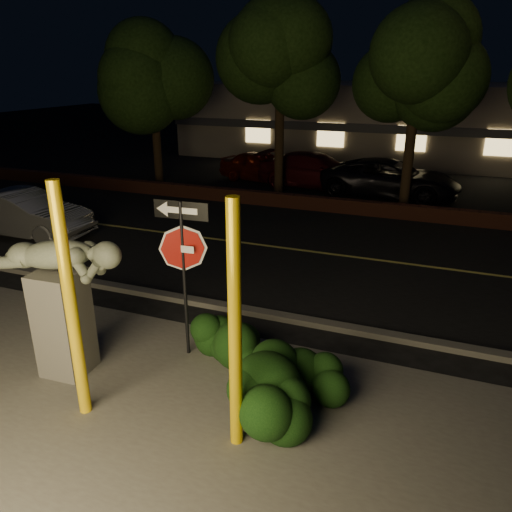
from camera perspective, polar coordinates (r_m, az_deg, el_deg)
The scene contains 22 objects.
ground at distance 16.96m, azimuth 7.09°, elevation 4.00°, with size 90.00×90.00×0.00m, color black.
patio at distance 7.84m, azimuth -14.76°, elevation -18.16°, with size 14.00×6.00×0.02m, color #4C4944.
road at distance 14.21m, azimuth 4.04°, elevation 0.79°, with size 80.00×8.00×0.01m, color black.
lane_marking at distance 14.21m, azimuth 4.04°, elevation 0.84°, with size 80.00×0.12×0.01m, color gold.
curb at distance 10.65m, azimuth -2.62°, elevation -5.97°, with size 80.00×0.25×0.12m, color #4C4944.
brick_wall at distance 18.11m, azimuth 8.17°, elevation 5.85°, with size 40.00×0.35×0.50m, color #492117.
parking_lot at distance 23.61m, azimuth 11.42°, elevation 8.53°, with size 40.00×12.00×0.01m, color black.
building at distance 31.14m, azimuth 14.47°, elevation 14.90°, with size 22.00×10.20×4.00m.
tree_far_a at distance 22.24m, azimuth -11.95°, elevation 21.63°, with size 4.60×4.60×7.43m.
tree_far_b at distance 20.07m, azimuth 2.88°, elevation 24.19°, with size 5.20×5.20×8.41m.
tree_far_c at distance 18.65m, azimuth 18.35°, elevation 22.31°, with size 4.80×4.80×7.84m.
yellow_pole_left at distance 7.38m, azimuth -20.40°, elevation -5.36°, with size 0.18×0.18×3.53m, color yellow.
yellow_pole_right at distance 6.36m, azimuth -2.42°, elevation -8.55°, with size 0.17×0.17×3.48m, color #E5B70C.
signpost at distance 8.40m, azimuth -8.37°, elevation 0.81°, with size 0.96×0.11×2.83m.
sculpture at distance 8.57m, azimuth -21.42°, elevation -3.73°, with size 2.28×0.75×2.44m.
hedge_center at distance 8.82m, azimuth -2.83°, elevation -9.10°, with size 1.77×0.83×0.92m, color black.
hedge_right at distance 7.91m, azimuth 5.52°, elevation -12.59°, with size 1.56×0.83×1.02m, color black.
hedge_far_right at distance 7.14m, azimuth 3.27°, elevation -16.35°, with size 1.56×0.98×1.09m, color black.
silver_sedan at distance 16.69m, azimuth -24.94°, elevation 4.39°, with size 1.47×4.21×1.39m, color #A8A8AC.
parked_car_red at distance 22.68m, azimuth 0.66°, elevation 10.16°, with size 1.59×3.95×1.35m, color #651306.
parked_car_darkred at distance 21.63m, azimuth 6.88°, elevation 9.64°, with size 2.04×5.02×1.46m, color #460D12.
parked_car_dark at distance 20.56m, azimuth 15.12°, elevation 8.53°, with size 2.45×5.31×1.48m, color black.
Camera 1 is at (3.90, -5.78, 4.85)m, focal length 35.00 mm.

